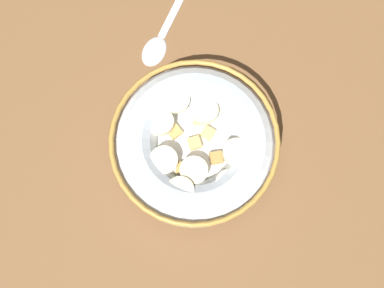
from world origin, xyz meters
The scene contains 3 objects.
ground_plane centered at (0.00, 0.00, -1.00)cm, with size 124.37×124.37×2.00cm, color brown.
cereal_bowl centered at (-0.01, 0.01, 2.97)cm, with size 19.81×19.81×5.51cm.
spoon centered at (5.02, -14.99, 0.34)cm, with size 7.54×14.47×0.80cm.
Camera 1 is at (-0.29, 10.74, 51.66)cm, focal length 38.84 mm.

